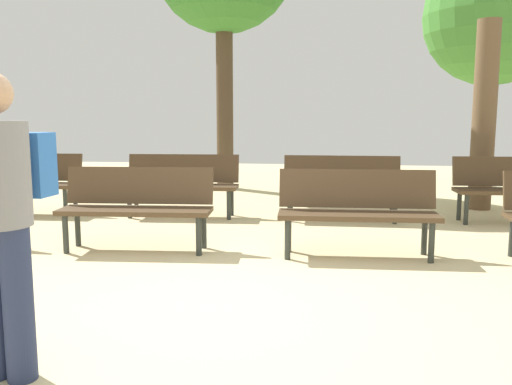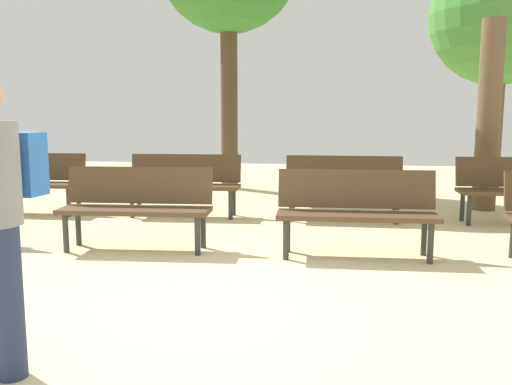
{
  "view_description": "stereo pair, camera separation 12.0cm",
  "coord_description": "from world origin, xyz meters",
  "px_view_note": "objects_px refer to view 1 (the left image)",
  "views": [
    {
      "loc": [
        0.8,
        -3.88,
        1.43
      ],
      "look_at": [
        0.0,
        2.18,
        0.55
      ],
      "focal_mm": 37.74,
      "sensor_mm": 36.0,
      "label": 1
    },
    {
      "loc": [
        0.91,
        -3.87,
        1.43
      ],
      "look_at": [
        0.0,
        2.18,
        0.55
      ],
      "focal_mm": 37.74,
      "sensor_mm": 36.0,
      "label": 2
    }
  ],
  "objects_px": {
    "bench_r0_c2": "(357,207)",
    "bench_r0_c1": "(137,203)",
    "tree_1": "(484,116)",
    "bench_r1_c0": "(26,179)",
    "bench_r1_c2": "(342,183)",
    "bench_r1_c1": "(182,181)",
    "visitor_with_backpack": "(3,209)",
    "tree_2": "(494,17)"
  },
  "relations": [
    {
      "from": "bench_r0_c2",
      "to": "bench_r0_c1",
      "type": "bearing_deg",
      "value": 178.76
    },
    {
      "from": "bench_r0_c1",
      "to": "tree_1",
      "type": "relative_size",
      "value": 0.57
    },
    {
      "from": "bench_r1_c0",
      "to": "tree_1",
      "type": "height_order",
      "value": "tree_1"
    },
    {
      "from": "bench_r1_c2",
      "to": "bench_r1_c1",
      "type": "bearing_deg",
      "value": -179.66
    },
    {
      "from": "bench_r0_c1",
      "to": "bench_r1_c2",
      "type": "distance_m",
      "value": 2.97
    },
    {
      "from": "bench_r1_c0",
      "to": "visitor_with_backpack",
      "type": "height_order",
      "value": "visitor_with_backpack"
    },
    {
      "from": "bench_r1_c2",
      "to": "tree_2",
      "type": "height_order",
      "value": "tree_2"
    },
    {
      "from": "bench_r1_c0",
      "to": "visitor_with_backpack",
      "type": "relative_size",
      "value": 0.98
    },
    {
      "from": "bench_r1_c1",
      "to": "bench_r1_c2",
      "type": "distance_m",
      "value": 2.25
    },
    {
      "from": "bench_r0_c2",
      "to": "tree_1",
      "type": "xyz_separation_m",
      "value": [
        2.03,
        3.07,
        0.91
      ]
    },
    {
      "from": "bench_r1_c1",
      "to": "tree_1",
      "type": "relative_size",
      "value": 0.57
    },
    {
      "from": "bench_r0_c2",
      "to": "bench_r1_c2",
      "type": "xyz_separation_m",
      "value": [
        -0.11,
        1.94,
        0.0
      ]
    },
    {
      "from": "bench_r1_c2",
      "to": "tree_2",
      "type": "xyz_separation_m",
      "value": [
        2.97,
        3.9,
        2.83
      ]
    },
    {
      "from": "bench_r1_c2",
      "to": "visitor_with_backpack",
      "type": "height_order",
      "value": "visitor_with_backpack"
    },
    {
      "from": "bench_r1_c2",
      "to": "visitor_with_backpack",
      "type": "xyz_separation_m",
      "value": [
        -1.91,
        -4.82,
        0.43
      ]
    },
    {
      "from": "bench_r1_c1",
      "to": "tree_2",
      "type": "relative_size",
      "value": 0.34
    },
    {
      "from": "bench_r1_c2",
      "to": "visitor_with_backpack",
      "type": "relative_size",
      "value": 0.97
    },
    {
      "from": "bench_r0_c2",
      "to": "visitor_with_backpack",
      "type": "bearing_deg",
      "value": -127.33
    },
    {
      "from": "bench_r1_c1",
      "to": "bench_r1_c2",
      "type": "bearing_deg",
      "value": -2.12
    },
    {
      "from": "bench_r0_c1",
      "to": "bench_r1_c2",
      "type": "height_order",
      "value": "same"
    },
    {
      "from": "bench_r1_c1",
      "to": "bench_r1_c2",
      "type": "xyz_separation_m",
      "value": [
        2.25,
        0.03,
        0.0
      ]
    },
    {
      "from": "bench_r1_c0",
      "to": "bench_r1_c2",
      "type": "bearing_deg",
      "value": 0.32
    },
    {
      "from": "visitor_with_backpack",
      "to": "bench_r1_c1",
      "type": "bearing_deg",
      "value": -82.36
    },
    {
      "from": "bench_r1_c1",
      "to": "visitor_with_backpack",
      "type": "height_order",
      "value": "visitor_with_backpack"
    },
    {
      "from": "bench_r0_c2",
      "to": "tree_1",
      "type": "relative_size",
      "value": 0.57
    },
    {
      "from": "bench_r0_c2",
      "to": "bench_r1_c0",
      "type": "bearing_deg",
      "value": 156.64
    },
    {
      "from": "bench_r1_c1",
      "to": "tree_2",
      "type": "height_order",
      "value": "tree_2"
    },
    {
      "from": "bench_r1_c2",
      "to": "tree_1",
      "type": "xyz_separation_m",
      "value": [
        2.14,
        1.13,
        0.91
      ]
    },
    {
      "from": "bench_r0_c1",
      "to": "bench_r1_c1",
      "type": "relative_size",
      "value": 1.0
    },
    {
      "from": "bench_r0_c1",
      "to": "bench_r0_c2",
      "type": "height_order",
      "value": "same"
    },
    {
      "from": "bench_r1_c0",
      "to": "tree_1",
      "type": "xyz_separation_m",
      "value": [
        6.7,
        1.27,
        0.91
      ]
    },
    {
      "from": "bench_r0_c1",
      "to": "bench_r0_c2",
      "type": "distance_m",
      "value": 2.32
    },
    {
      "from": "bench_r1_c0",
      "to": "bench_r1_c1",
      "type": "distance_m",
      "value": 2.32
    },
    {
      "from": "tree_1",
      "to": "tree_2",
      "type": "distance_m",
      "value": 3.46
    },
    {
      "from": "bench_r1_c0",
      "to": "tree_1",
      "type": "distance_m",
      "value": 6.88
    },
    {
      "from": "bench_r1_c0",
      "to": "bench_r0_c1",
      "type": "bearing_deg",
      "value": -39.43
    },
    {
      "from": "bench_r1_c2",
      "to": "tree_2",
      "type": "bearing_deg",
      "value": 52.2
    },
    {
      "from": "bench_r0_c1",
      "to": "bench_r0_c2",
      "type": "relative_size",
      "value": 1.01
    },
    {
      "from": "bench_r1_c1",
      "to": "bench_r1_c0",
      "type": "bearing_deg",
      "value": 179.48
    },
    {
      "from": "visitor_with_backpack",
      "to": "bench_r0_c1",
      "type": "bearing_deg",
      "value": -80.41
    },
    {
      "from": "bench_r1_c1",
      "to": "visitor_with_backpack",
      "type": "xyz_separation_m",
      "value": [
        0.33,
        -4.78,
        0.43
      ]
    },
    {
      "from": "bench_r1_c1",
      "to": "tree_1",
      "type": "xyz_separation_m",
      "value": [
        4.38,
        1.17,
        0.91
      ]
    }
  ]
}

